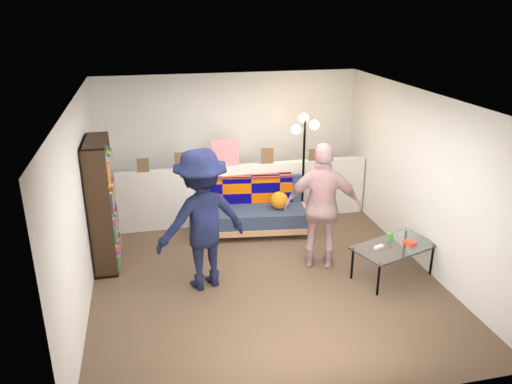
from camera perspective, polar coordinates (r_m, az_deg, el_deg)
ground at (r=6.95m, az=0.73°, el=-9.27°), size 5.00×5.00×0.00m
room_shell at (r=6.73m, az=-0.13°, el=5.16°), size 4.60×5.05×2.45m
half_wall_ledge at (r=8.33m, az=-2.11°, el=-0.20°), size 4.45×0.15×1.00m
ledge_decor at (r=8.06m, az=-3.73°, el=4.12°), size 2.97×0.02×0.45m
futon_sofa at (r=8.06m, az=-0.30°, el=-2.06°), size 1.86×1.05×0.76m
bookshelf at (r=7.17m, az=-17.15°, el=-1.80°), size 0.30×0.90×1.81m
coffee_table at (r=6.94m, az=15.51°, el=-6.13°), size 1.24×0.93×0.57m
floor_lamp at (r=8.02m, az=5.50°, el=5.01°), size 0.42×0.33×1.85m
person_left at (r=6.32m, az=-6.20°, el=-3.18°), size 1.35×1.01×1.85m
person_right at (r=6.84m, az=7.62°, el=-1.70°), size 1.13×0.72×1.78m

